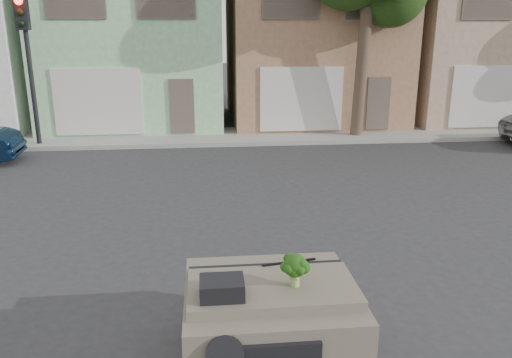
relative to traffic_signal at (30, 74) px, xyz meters
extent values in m
plane|color=#303033|center=(6.50, -9.50, -2.55)|extent=(120.00, 120.00, 0.00)
cube|color=gray|center=(6.50, 1.00, -2.47)|extent=(40.00, 3.00, 0.15)
cube|color=#9BD698|center=(3.00, 5.00, 1.23)|extent=(7.20, 8.20, 7.55)
cube|color=#9D7152|center=(10.50, 5.00, 1.23)|extent=(7.20, 8.20, 7.55)
cube|color=tan|center=(18.00, 5.00, 1.23)|extent=(7.20, 8.20, 7.55)
cube|color=black|center=(0.00, 0.00, 0.00)|extent=(0.40, 0.40, 5.10)
cube|color=#233F13|center=(11.50, 0.30, 1.70)|extent=(4.40, 4.00, 8.50)
cube|color=#665E4F|center=(6.50, -12.50, -1.99)|extent=(2.00, 1.80, 1.12)
cube|color=black|center=(5.92, -12.85, -1.33)|extent=(0.48, 0.38, 0.20)
cube|color=black|center=(6.78, -12.12, -1.42)|extent=(0.69, 0.15, 0.02)
cube|color=#183A0D|center=(6.75, -12.70, -1.23)|extent=(0.42, 0.42, 0.39)
camera|label=1|loc=(5.79, -17.69, 1.32)|focal=35.00mm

